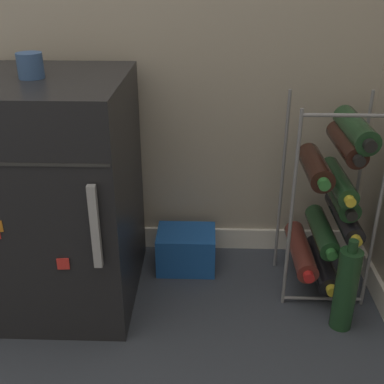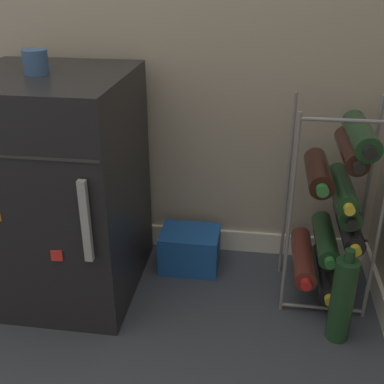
{
  "view_description": "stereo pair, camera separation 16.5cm",
  "coord_description": "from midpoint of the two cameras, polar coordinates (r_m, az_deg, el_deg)",
  "views": [
    {
      "loc": [
        0.21,
        -1.14,
        1.12
      ],
      "look_at": [
        0.16,
        0.35,
        0.4
      ],
      "focal_mm": 45.0,
      "sensor_mm": 36.0,
      "label": 1
    },
    {
      "loc": [
        0.37,
        -1.12,
        1.12
      ],
      "look_at": [
        0.16,
        0.35,
        0.4
      ],
      "focal_mm": 45.0,
      "sensor_mm": 36.0,
      "label": 2
    }
  ],
  "objects": [
    {
      "name": "loose_bottle_floor",
      "position": [
        1.64,
        20.21,
        -11.95
      ],
      "size": [
        0.07,
        0.07,
        0.33
      ],
      "color": "#19381E",
      "rests_on": "ground_plane"
    },
    {
      "name": "ground_plane",
      "position": [
        1.61,
        -4.62,
        -18.04
      ],
      "size": [
        14.0,
        14.0,
        0.0
      ],
      "primitive_type": "plane",
      "color": "#333842"
    },
    {
      "name": "wine_rack",
      "position": [
        1.72,
        19.17,
        -1.83
      ],
      "size": [
        0.29,
        0.33,
        0.72
      ],
      "color": "slate",
      "rests_on": "ground_plane"
    },
    {
      "name": "fridge_top_cup",
      "position": [
        1.59,
        -15.18,
        14.61
      ],
      "size": [
        0.08,
        0.08,
        0.08
      ],
      "color": "#335184",
      "rests_on": "mini_fridge"
    },
    {
      "name": "soda_box",
      "position": [
        1.92,
        2.23,
        -6.86
      ],
      "size": [
        0.23,
        0.17,
        0.16
      ],
      "color": "#194C9E",
      "rests_on": "ground_plane"
    },
    {
      "name": "mini_fridge",
      "position": [
        1.72,
        -13.0,
        0.45
      ],
      "size": [
        0.53,
        0.57,
        0.79
      ],
      "color": "black",
      "rests_on": "ground_plane"
    }
  ]
}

